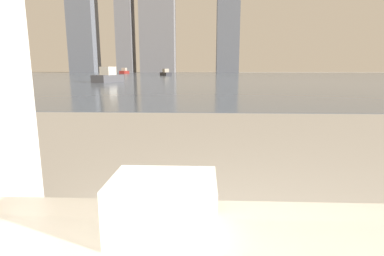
% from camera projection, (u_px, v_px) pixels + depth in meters
% --- Properties ---
extents(towel_stack, '(0.29, 0.21, 0.16)m').
position_uv_depth(towel_stack, '(164.00, 205.00, 0.83)').
color(towel_stack, white).
rests_on(towel_stack, bathtub).
extents(harbor_water, '(180.00, 110.00, 0.01)m').
position_uv_depth(harbor_water, '(205.00, 75.00, 60.84)').
color(harbor_water, slate).
rests_on(harbor_water, ground_plane).
extents(harbor_boat_0, '(2.49, 3.34, 1.20)m').
position_uv_depth(harbor_boat_0, '(166.00, 73.00, 53.29)').
color(harbor_boat_0, '#2D2D33').
rests_on(harbor_boat_0, harbor_water).
extents(harbor_boat_2, '(1.76, 4.34, 1.59)m').
position_uv_depth(harbor_boat_2, '(124.00, 72.00, 82.34)').
color(harbor_boat_2, maroon).
rests_on(harbor_boat_2, harbor_water).
extents(harbor_boat_3, '(1.81, 3.44, 1.23)m').
position_uv_depth(harbor_boat_3, '(108.00, 77.00, 24.34)').
color(harbor_boat_3, '#4C4C51').
rests_on(harbor_boat_3, harbor_water).
extents(skyline_tower_0, '(9.68, 8.22, 40.39)m').
position_uv_depth(skyline_tower_0, '(82.00, 19.00, 113.92)').
color(skyline_tower_0, slate).
rests_on(skyline_tower_0, ground_plane).
extents(skyline_tower_3, '(8.20, 8.65, 43.83)m').
position_uv_depth(skyline_tower_3, '(228.00, 13.00, 111.23)').
color(skyline_tower_3, slate).
rests_on(skyline_tower_3, ground_plane).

